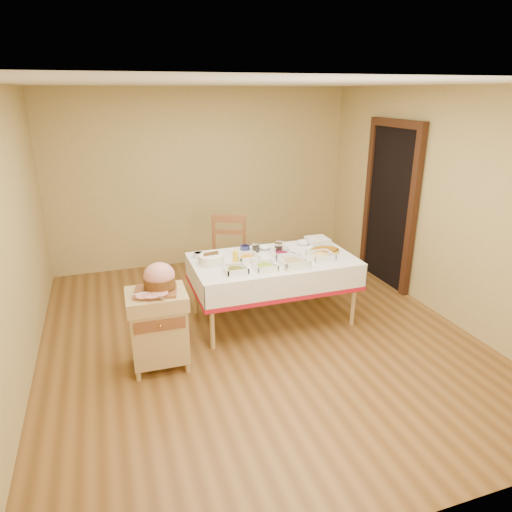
# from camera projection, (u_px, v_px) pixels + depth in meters

# --- Properties ---
(room_shell) EXTENTS (5.00, 5.00, 5.00)m
(room_shell) POSITION_uv_depth(u_px,v_px,m) (256.00, 221.00, 4.59)
(room_shell) COLOR brown
(room_shell) RESTS_ON ground
(doorway) EXTENTS (0.09, 1.10, 2.20)m
(doorway) POSITION_uv_depth(u_px,v_px,m) (390.00, 203.00, 6.12)
(doorway) COLOR black
(doorway) RESTS_ON ground
(dining_table) EXTENTS (1.82, 1.02, 0.76)m
(dining_table) POSITION_uv_depth(u_px,v_px,m) (273.00, 272.00, 5.19)
(dining_table) COLOR tan
(dining_table) RESTS_ON ground
(butcher_cart) EXTENTS (0.56, 0.48, 0.78)m
(butcher_cart) POSITION_uv_depth(u_px,v_px,m) (158.00, 325.00, 4.32)
(butcher_cart) COLOR tan
(butcher_cart) RESTS_ON ground
(dining_chair) EXTENTS (0.61, 0.59, 1.04)m
(dining_chair) POSITION_uv_depth(u_px,v_px,m) (228.00, 256.00, 5.86)
(dining_chair) COLOR brown
(dining_chair) RESTS_ON ground
(ham_on_board) EXTENTS (0.41, 0.39, 0.27)m
(ham_on_board) POSITION_uv_depth(u_px,v_px,m) (159.00, 279.00, 4.21)
(ham_on_board) COLOR brown
(ham_on_board) RESTS_ON butcher_cart
(serving_dish_a) EXTENTS (0.24, 0.23, 0.10)m
(serving_dish_a) POSITION_uv_depth(u_px,v_px,m) (236.00, 270.00, 4.72)
(serving_dish_a) COLOR white
(serving_dish_a) RESTS_ON dining_table
(serving_dish_b) EXTENTS (0.23, 0.23, 0.09)m
(serving_dish_b) POSITION_uv_depth(u_px,v_px,m) (265.00, 266.00, 4.82)
(serving_dish_b) COLOR white
(serving_dish_b) RESTS_ON dining_table
(serving_dish_c) EXTENTS (0.29, 0.29, 0.12)m
(serving_dish_c) POSITION_uv_depth(u_px,v_px,m) (294.00, 262.00, 4.91)
(serving_dish_c) COLOR white
(serving_dish_c) RESTS_ON dining_table
(serving_dish_d) EXTENTS (0.26, 0.26, 0.10)m
(serving_dish_d) POSITION_uv_depth(u_px,v_px,m) (321.00, 256.00, 5.12)
(serving_dish_d) COLOR white
(serving_dish_d) RESTS_ON dining_table
(serving_dish_e) EXTENTS (0.24, 0.23, 0.11)m
(serving_dish_e) POSITION_uv_depth(u_px,v_px,m) (248.00, 258.00, 5.05)
(serving_dish_e) COLOR white
(serving_dish_e) RESTS_ON dining_table
(serving_dish_f) EXTENTS (0.24, 0.23, 0.11)m
(serving_dish_f) POSITION_uv_depth(u_px,v_px,m) (282.00, 254.00, 5.18)
(serving_dish_f) COLOR white
(serving_dish_f) RESTS_ON dining_table
(small_bowl_left) EXTENTS (0.12, 0.12, 0.06)m
(small_bowl_left) POSITION_uv_depth(u_px,v_px,m) (199.00, 255.00, 5.16)
(small_bowl_left) COLOR white
(small_bowl_left) RESTS_ON dining_table
(small_bowl_mid) EXTENTS (0.12, 0.12, 0.05)m
(small_bowl_mid) POSITION_uv_depth(u_px,v_px,m) (245.00, 247.00, 5.40)
(small_bowl_mid) COLOR navy
(small_bowl_mid) RESTS_ON dining_table
(small_bowl_right) EXTENTS (0.10, 0.10, 0.05)m
(small_bowl_right) POSITION_uv_depth(u_px,v_px,m) (279.00, 244.00, 5.52)
(small_bowl_right) COLOR white
(small_bowl_right) RESTS_ON dining_table
(bowl_white_imported) EXTENTS (0.19, 0.19, 0.04)m
(bowl_white_imported) POSITION_uv_depth(u_px,v_px,m) (265.00, 248.00, 5.42)
(bowl_white_imported) COLOR white
(bowl_white_imported) RESTS_ON dining_table
(bowl_small_imported) EXTENTS (0.15, 0.15, 0.05)m
(bowl_small_imported) POSITION_uv_depth(u_px,v_px,m) (303.00, 243.00, 5.57)
(bowl_small_imported) COLOR white
(bowl_small_imported) RESTS_ON dining_table
(preserve_jar_left) EXTENTS (0.09, 0.09, 0.12)m
(preserve_jar_left) POSITION_uv_depth(u_px,v_px,m) (256.00, 248.00, 5.32)
(preserve_jar_left) COLOR silver
(preserve_jar_left) RESTS_ON dining_table
(preserve_jar_right) EXTENTS (0.10, 0.10, 0.13)m
(preserve_jar_right) POSITION_uv_depth(u_px,v_px,m) (278.00, 249.00, 5.28)
(preserve_jar_right) COLOR silver
(preserve_jar_right) RESTS_ON dining_table
(mustard_bottle) EXTENTS (0.06, 0.06, 0.18)m
(mustard_bottle) POSITION_uv_depth(u_px,v_px,m) (235.00, 257.00, 4.93)
(mustard_bottle) COLOR yellow
(mustard_bottle) RESTS_ON dining_table
(bread_basket) EXTENTS (0.28, 0.28, 0.12)m
(bread_basket) POSITION_uv_depth(u_px,v_px,m) (211.00, 259.00, 4.96)
(bread_basket) COLOR white
(bread_basket) RESTS_ON dining_table
(plate_stack) EXTENTS (0.25, 0.25, 0.08)m
(plate_stack) POSITION_uv_depth(u_px,v_px,m) (317.00, 241.00, 5.61)
(plate_stack) COLOR white
(plate_stack) RESTS_ON dining_table
(brass_platter) EXTENTS (0.36, 0.26, 0.05)m
(brass_platter) POSITION_uv_depth(u_px,v_px,m) (324.00, 251.00, 5.31)
(brass_platter) COLOR gold
(brass_platter) RESTS_ON dining_table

